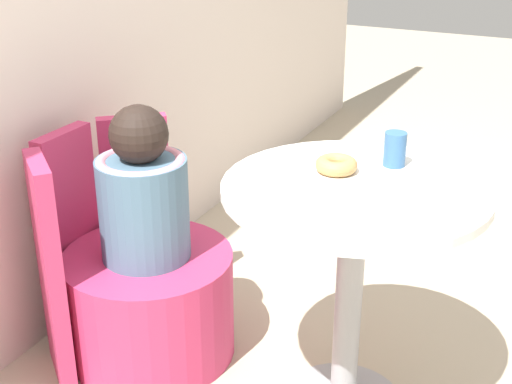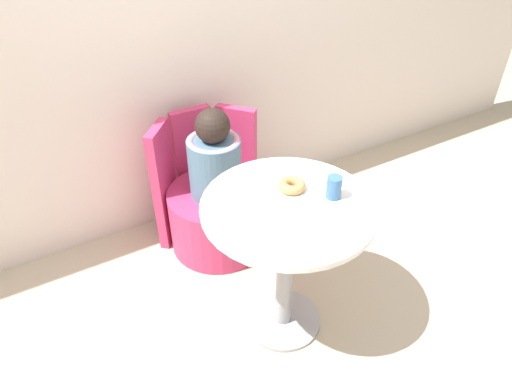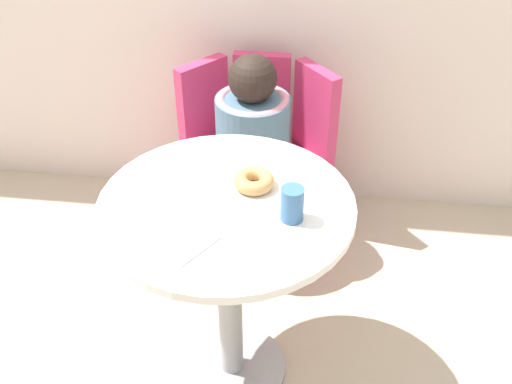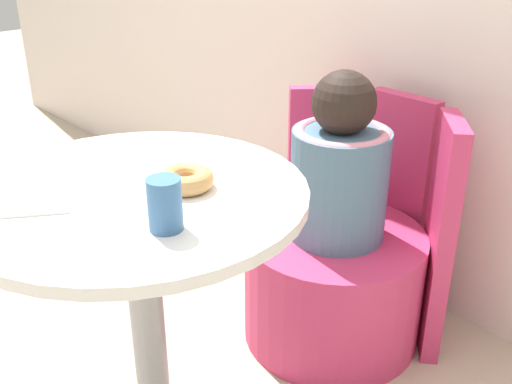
{
  "view_description": "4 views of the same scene",
  "coord_description": "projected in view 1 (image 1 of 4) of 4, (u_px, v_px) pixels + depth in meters",
  "views": [
    {
      "loc": [
        -1.56,
        -0.46,
        1.44
      ],
      "look_at": [
        0.1,
        0.36,
        0.63
      ],
      "focal_mm": 50.0,
      "sensor_mm": 36.0,
      "label": 1
    },
    {
      "loc": [
        -0.74,
        -1.11,
        1.82
      ],
      "look_at": [
        0.11,
        0.36,
        0.58
      ],
      "focal_mm": 32.0,
      "sensor_mm": 36.0,
      "label": 2
    },
    {
      "loc": [
        0.32,
        -1.2,
        1.7
      ],
      "look_at": [
        0.13,
        0.35,
        0.54
      ],
      "focal_mm": 42.0,
      "sensor_mm": 36.0,
      "label": 3
    },
    {
      "loc": [
        1.05,
        -0.5,
        1.22
      ],
      "look_at": [
        0.05,
        0.42,
        0.59
      ],
      "focal_mm": 42.0,
      "sensor_mm": 36.0,
      "label": 4
    }
  ],
  "objects": [
    {
      "name": "round_table",
      "position": [
        352.0,
        245.0,
        1.92
      ],
      "size": [
        0.7,
        0.7,
        0.72
      ],
      "color": "#99999E",
      "rests_on": "ground_plane"
    },
    {
      "name": "tub_chair",
      "position": [
        150.0,
        304.0,
        2.32
      ],
      "size": [
        0.54,
        0.54,
        0.36
      ],
      "color": "#C63360",
      "rests_on": "ground_plane"
    },
    {
      "name": "booth_backrest",
      "position": [
        89.0,
        240.0,
        2.34
      ],
      "size": [
        0.64,
        0.24,
        0.73
      ],
      "color": "#C63360",
      "rests_on": "ground_plane"
    },
    {
      "name": "child_figure",
      "position": [
        143.0,
        193.0,
        2.16
      ],
      "size": [
        0.28,
        0.28,
        0.49
      ],
      "color": "slate",
      "rests_on": "tub_chair"
    },
    {
      "name": "donut",
      "position": [
        336.0,
        165.0,
        1.93
      ],
      "size": [
        0.11,
        0.11,
        0.04
      ],
      "color": "tan",
      "rests_on": "round_table"
    },
    {
      "name": "cup",
      "position": [
        395.0,
        149.0,
        1.96
      ],
      "size": [
        0.06,
        0.06,
        0.1
      ],
      "color": "#386699",
      "rests_on": "round_table"
    },
    {
      "name": "paper_napkin",
      "position": [
        412.0,
        208.0,
        1.71
      ],
      "size": [
        0.19,
        0.19,
        0.01
      ],
      "color": "white",
      "rests_on": "round_table"
    }
  ]
}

